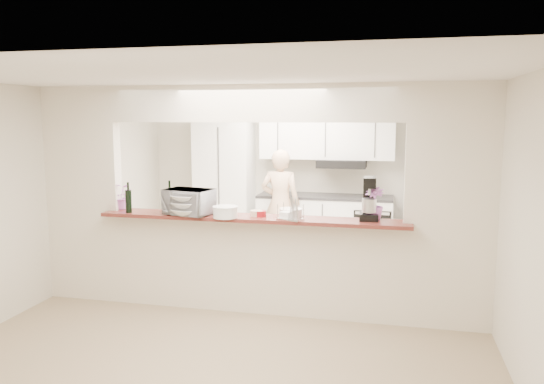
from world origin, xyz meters
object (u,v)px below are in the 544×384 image
(stand_mixer, at_px, (369,200))
(toaster_oven, at_px, (189,202))
(person, at_px, (280,204))
(refrigerator, at_px, (431,205))

(stand_mixer, bearing_deg, toaster_oven, -175.16)
(toaster_oven, relative_size, person, 0.30)
(toaster_oven, relative_size, stand_mixer, 1.13)
(toaster_oven, distance_m, person, 2.49)
(toaster_oven, xyz_separation_m, stand_mixer, (1.95, 0.17, 0.06))
(refrigerator, relative_size, toaster_oven, 3.34)
(person, bearing_deg, refrigerator, -169.96)
(toaster_oven, bearing_deg, person, 89.43)
(toaster_oven, height_order, person, person)
(refrigerator, distance_m, toaster_oven, 3.91)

